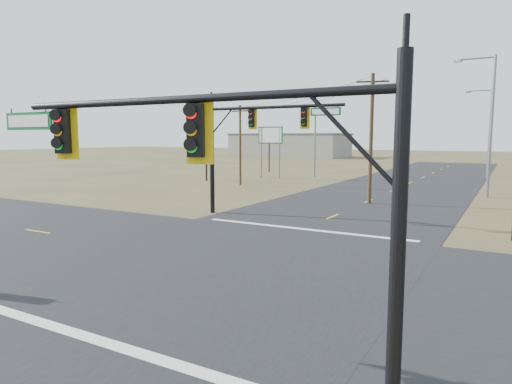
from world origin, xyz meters
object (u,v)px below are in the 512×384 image
mast_arm_near (197,155)px  streetlight_c (317,130)px  bare_tree_a (206,132)px  streetlight_b (488,128)px  utility_pole_near (371,137)px  highway_sign (270,142)px  streetlight_a (488,119)px  bare_tree_b (269,136)px  utility_pole_far (240,143)px  mast_arm_far (250,132)px

mast_arm_near → streetlight_c: streetlight_c is taller
bare_tree_a → streetlight_b: bearing=36.1°
utility_pole_near → streetlight_c: (-12.28, 19.72, 0.87)m
highway_sign → streetlight_a: size_ratio=0.54×
mast_arm_near → bare_tree_b: bare_tree_b is taller
utility_pole_far → highway_sign: utility_pole_far is taller
highway_sign → streetlight_a: streetlight_a is taller
utility_pole_far → bare_tree_b: bearing=108.3°
mast_arm_near → streetlight_b: streetlight_b is taller
streetlight_a → mast_arm_far: bearing=-103.5°
highway_sign → streetlight_c: 6.31m
utility_pole_near → streetlight_c: 23.25m
streetlight_c → bare_tree_b: size_ratio=1.62×
streetlight_b → streetlight_c: size_ratio=1.03×
utility_pole_far → streetlight_b: bearing=45.6°
utility_pole_near → highway_sign: size_ratio=1.54×
utility_pole_near → bare_tree_a: 22.94m
streetlight_b → bare_tree_a: (-27.44, -20.03, -0.54)m
utility_pole_far → bare_tree_b: (-5.59, 16.92, 0.84)m
streetlight_a → streetlight_b: (-1.03, 20.57, -0.43)m
utility_pole_far → highway_sign: bearing=96.6°
mast_arm_far → streetlight_a: streetlight_a is taller
mast_arm_far → bare_tree_a: (-16.24, 17.85, 0.19)m
highway_sign → streetlight_c: size_ratio=0.60×
mast_arm_near → utility_pole_far: size_ratio=1.26×
mast_arm_far → utility_pole_near: bearing=45.4°
streetlight_a → bare_tree_b: size_ratio=1.79×
utility_pole_far → streetlight_c: size_ratio=0.79×
utility_pole_near → streetlight_c: bearing=121.9°
mast_arm_near → utility_pole_near: 26.55m
mast_arm_near → streetlight_b: (2.43, 55.00, 1.39)m
mast_arm_far → bare_tree_a: 24.13m
mast_arm_far → streetlight_a: 21.23m
mast_arm_far → streetlight_b: size_ratio=0.84×
mast_arm_far → highway_sign: size_ratio=1.46×
utility_pole_near → bare_tree_a: size_ratio=1.38×
mast_arm_far → bare_tree_b: (-16.02, 32.69, -0.15)m
streetlight_b → streetlight_c: (-18.50, -9.01, -0.19)m
mast_arm_far → streetlight_b: 39.51m
mast_arm_near → utility_pole_far: bearing=95.9°
utility_pole_far → bare_tree_a: utility_pole_far is taller
mast_arm_near → streetlight_c: (-16.07, 45.99, 1.21)m
mast_arm_near → utility_pole_far: (-19.20, 32.89, -0.33)m
streetlight_b → mast_arm_near: bearing=-97.8°
mast_arm_far → utility_pole_far: size_ratio=1.11×
highway_sign → streetlight_a: (23.66, -7.02, 2.08)m
bare_tree_b → mast_arm_far: bearing=-63.9°
utility_pole_near → utility_pole_far: utility_pole_near is taller
streetlight_a → bare_tree_a: bearing=-159.4°
utility_pole_near → bare_tree_b: bearing=131.7°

